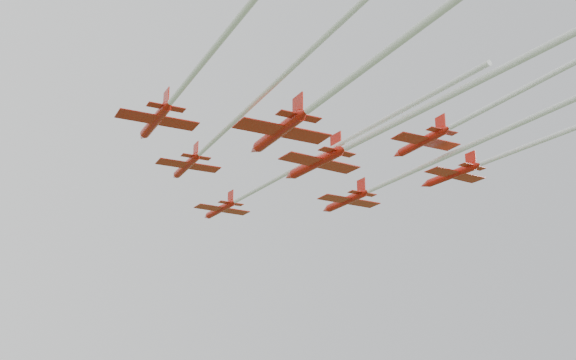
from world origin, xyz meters
TOP-DOWN VIEW (x-y plane):
  - jet_lead at (-1.40, 0.26)m, footprint 9.41×59.63m
  - jet_row2_left at (-14.48, -8.52)m, footprint 12.11×50.05m
  - jet_row2_right at (8.99, -12.17)m, footprint 9.88×50.54m
  - jet_row3_left at (-24.56, -22.96)m, footprint 14.51×62.50m
  - jet_row3_mid at (-3.14, -20.91)m, footprint 10.03×51.53m
  - jet_row3_right at (16.25, -25.82)m, footprint 8.70×51.02m
  - jet_row4_left at (-15.90, -33.18)m, footprint 13.71×61.78m
  - jet_row4_right at (2.94, -34.32)m, footprint 11.80×55.23m

SIDE VIEW (x-z plane):
  - jet_row4_left at x=-15.90m, z-range 57.62..60.56m
  - jet_row2_right at x=8.99m, z-range 58.97..61.63m
  - jet_row3_mid at x=-3.14m, z-range 58.98..61.95m
  - jet_lead at x=-1.40m, z-range 60.00..62.45m
  - jet_row4_right at x=2.94m, z-range 60.44..62.88m
  - jet_row3_right at x=16.25m, z-range 60.54..63.12m
  - jet_row2_left at x=-14.48m, z-range 60.77..63.17m
  - jet_row3_left at x=-24.56m, z-range 60.97..63.60m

